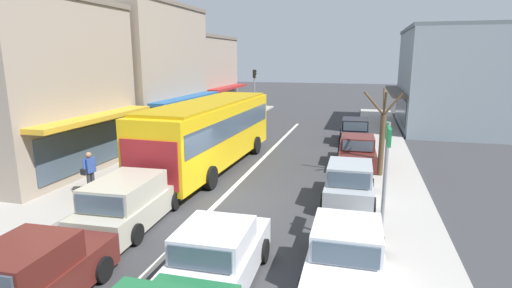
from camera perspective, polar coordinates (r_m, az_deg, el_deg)
ground_plane at (r=15.17m, az=-5.00°, el=-7.93°), size 140.00×140.00×0.00m
lane_centre_line at (r=18.79m, az=-0.84°, el=-3.86°), size 0.20×28.00×0.01m
sidewalk_left at (r=23.22m, az=-15.81°, el=-1.02°), size 5.20×44.00×0.14m
kerb_right at (r=20.08m, az=18.11°, el=-3.26°), size 2.80×44.00×0.12m
shopfront_corner_near at (r=21.05m, az=-31.20°, el=6.83°), size 8.42×7.71×7.75m
shopfront_mid_block at (r=27.74m, az=-18.30°, el=9.66°), size 9.01×8.97×8.51m
shopfront_far_end at (r=35.59m, az=-10.29°, el=9.31°), size 8.22×8.30×6.99m
building_right_far at (r=32.85m, az=26.77°, el=8.28°), size 8.49×10.34×7.34m
city_bus at (r=19.04m, az=-6.52°, el=2.08°), size 3.00×10.93×3.23m
wagon_queue_far_back at (r=13.36m, az=-17.62°, el=-7.94°), size 2.10×4.58×1.58m
sedan_behind_bus_near at (r=9.70m, az=-5.74°, el=-15.91°), size 1.97×4.24×1.47m
hatchback_behind_bus_mid at (r=10.03m, az=-29.14°, el=-16.22°), size 1.94×3.76×1.54m
parked_sedan_kerb_front at (r=10.03m, az=12.75°, el=-15.17°), size 1.93×4.22×1.47m
parked_hatchback_kerb_second at (r=15.02m, az=13.18°, el=-5.57°), size 1.85×3.72×1.54m
parked_sedan_kerb_third at (r=20.33m, az=14.22°, el=-1.08°), size 2.00×4.25×1.47m
parked_hatchback_kerb_rear at (r=25.58m, az=13.90°, el=1.75°), size 1.91×3.75×1.54m
traffic_light_downstreet at (r=34.47m, az=-0.22°, el=8.35°), size 0.33×0.24×4.20m
directional_road_sign at (r=11.01m, az=18.15°, el=-1.77°), size 0.10×1.40×3.60m
street_tree_right at (r=18.18m, az=17.56°, el=1.03°), size 1.64×1.58×3.92m
pedestrian_with_handbag_near at (r=16.30m, az=-22.69°, el=-3.49°), size 0.31×0.66×1.63m
pedestrian_browsing_midblock at (r=24.68m, az=-8.92°, el=2.43°), size 0.37×0.51×1.63m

